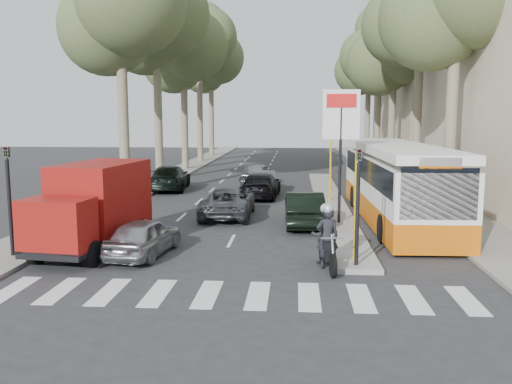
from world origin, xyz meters
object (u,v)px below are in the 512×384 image
dark_hatchback (304,209)px  motorcycle (326,238)px  silver_hatchback (144,237)px  city_bus (396,181)px  red_truck (94,205)px

dark_hatchback → motorcycle: 6.28m
silver_hatchback → city_bus: bearing=-137.0°
dark_hatchback → red_truck: red_truck is taller
red_truck → motorcycle: (7.74, -1.60, -0.65)m
red_truck → motorcycle: red_truck is taller
city_bus → motorcycle: 8.32m
silver_hatchback → dark_hatchback: 7.50m
dark_hatchback → red_truck: (-7.17, -4.66, 0.84)m
dark_hatchback → city_bus: size_ratio=0.34×
silver_hatchback → red_truck: bearing=-11.4°
red_truck → city_bus: size_ratio=0.45×
silver_hatchback → city_bus: (9.29, 6.58, 1.13)m
silver_hatchback → motorcycle: size_ratio=1.59×
dark_hatchback → city_bus: 4.32m
dark_hatchback → city_bus: bearing=-164.3°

